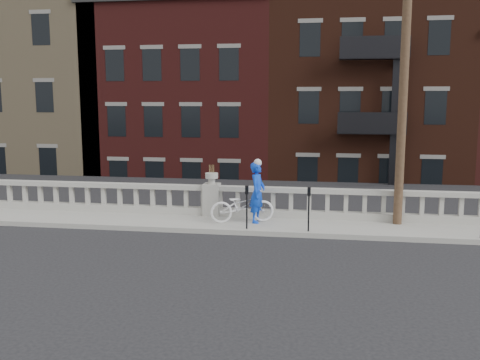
# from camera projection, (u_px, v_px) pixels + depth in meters

# --- Properties ---
(ground) EXTENTS (120.00, 120.00, 0.00)m
(ground) POSITION_uv_depth(u_px,v_px,m) (182.00, 251.00, 14.75)
(ground) COLOR black
(ground) RESTS_ON ground
(sidewalk) EXTENTS (32.00, 2.20, 0.15)m
(sidewalk) POSITION_uv_depth(u_px,v_px,m) (206.00, 223.00, 17.67)
(sidewalk) COLOR #9A988F
(sidewalk) RESTS_ON ground
(balustrade) EXTENTS (28.00, 0.34, 1.03)m
(balustrade) POSITION_uv_depth(u_px,v_px,m) (212.00, 201.00, 18.51)
(balustrade) COLOR #9A988F
(balustrade) RESTS_ON sidewalk
(planter_pedestal) EXTENTS (0.55, 0.55, 1.76)m
(planter_pedestal) POSITION_uv_depth(u_px,v_px,m) (212.00, 196.00, 18.48)
(planter_pedestal) COLOR #9A988F
(planter_pedestal) RESTS_ON sidewalk
(lower_level) EXTENTS (80.00, 44.00, 20.80)m
(lower_level) POSITION_uv_depth(u_px,v_px,m) (277.00, 120.00, 36.75)
(lower_level) COLOR #605E59
(lower_level) RESTS_ON ground
(utility_pole) EXTENTS (1.60, 0.28, 10.00)m
(utility_pole) POSITION_uv_depth(u_px,v_px,m) (405.00, 63.00, 16.50)
(utility_pole) COLOR #422D1E
(utility_pole) RESTS_ON sidewalk
(parking_meter_a) EXTENTS (0.10, 0.09, 1.36)m
(parking_meter_a) POSITION_uv_depth(u_px,v_px,m) (247.00, 202.00, 16.47)
(parking_meter_a) COLOR black
(parking_meter_a) RESTS_ON sidewalk
(parking_meter_b) EXTENTS (0.10, 0.09, 1.36)m
(parking_meter_b) POSITION_uv_depth(u_px,v_px,m) (309.00, 204.00, 16.18)
(parking_meter_b) COLOR black
(parking_meter_b) RESTS_ON sidewalk
(bicycle) EXTENTS (2.21, 1.35, 1.10)m
(bicycle) POSITION_uv_depth(u_px,v_px,m) (242.00, 206.00, 17.41)
(bicycle) COLOR white
(bicycle) RESTS_ON sidewalk
(cyclist) EXTENTS (0.61, 0.80, 1.98)m
(cyclist) POSITION_uv_depth(u_px,v_px,m) (258.00, 192.00, 17.35)
(cyclist) COLOR blue
(cyclist) RESTS_ON sidewalk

